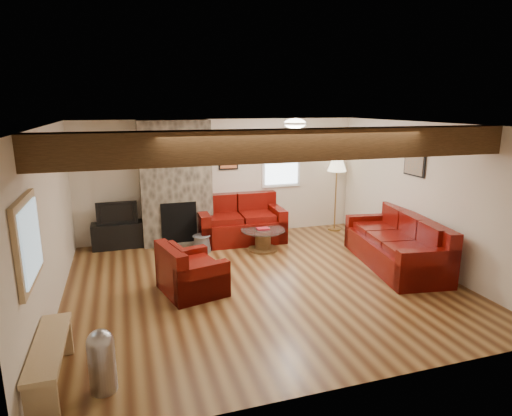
{
  "coord_description": "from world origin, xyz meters",
  "views": [
    {
      "loc": [
        -2.01,
        -6.08,
        2.78
      ],
      "look_at": [
        0.03,
        0.4,
        1.14
      ],
      "focal_mm": 30.0,
      "sensor_mm": 36.0,
      "label": 1
    }
  ],
  "objects_px": {
    "loveseat": "(240,219)",
    "armchair_red": "(192,268)",
    "coffee_table": "(263,240)",
    "floor_lamp": "(337,169)",
    "television": "(117,212)",
    "sofa_three": "(395,241)",
    "tv_cabinet": "(119,235)"
  },
  "relations": [
    {
      "from": "loveseat",
      "to": "armchair_red",
      "type": "distance_m",
      "value": 2.62
    },
    {
      "from": "loveseat",
      "to": "coffee_table",
      "type": "relative_size",
      "value": 2.05
    },
    {
      "from": "coffee_table",
      "to": "floor_lamp",
      "type": "distance_m",
      "value": 2.49
    },
    {
      "from": "television",
      "to": "coffee_table",
      "type": "bearing_deg",
      "value": -20.88
    },
    {
      "from": "armchair_red",
      "to": "television",
      "type": "distance_m",
      "value": 2.76
    },
    {
      "from": "loveseat",
      "to": "floor_lamp",
      "type": "xyz_separation_m",
      "value": [
        2.27,
        0.12,
        0.94
      ]
    },
    {
      "from": "sofa_three",
      "to": "coffee_table",
      "type": "distance_m",
      "value": 2.47
    },
    {
      "from": "sofa_three",
      "to": "tv_cabinet",
      "type": "distance_m",
      "value": 5.29
    },
    {
      "from": "tv_cabinet",
      "to": "floor_lamp",
      "type": "relative_size",
      "value": 0.62
    },
    {
      "from": "sofa_three",
      "to": "coffee_table",
      "type": "height_order",
      "value": "sofa_three"
    },
    {
      "from": "tv_cabinet",
      "to": "television",
      "type": "distance_m",
      "value": 0.48
    },
    {
      "from": "loveseat",
      "to": "floor_lamp",
      "type": "height_order",
      "value": "floor_lamp"
    },
    {
      "from": "tv_cabinet",
      "to": "floor_lamp",
      "type": "height_order",
      "value": "floor_lamp"
    },
    {
      "from": "coffee_table",
      "to": "sofa_three",
      "type": "bearing_deg",
      "value": -37.12
    },
    {
      "from": "sofa_three",
      "to": "television",
      "type": "height_order",
      "value": "television"
    },
    {
      "from": "loveseat",
      "to": "armchair_red",
      "type": "relative_size",
      "value": 1.87
    },
    {
      "from": "loveseat",
      "to": "sofa_three",
      "type": "bearing_deg",
      "value": -43.08
    },
    {
      "from": "tv_cabinet",
      "to": "television",
      "type": "xyz_separation_m",
      "value": [
        0.0,
        0.0,
        0.48
      ]
    },
    {
      "from": "loveseat",
      "to": "coffee_table",
      "type": "distance_m",
      "value": 0.81
    },
    {
      "from": "floor_lamp",
      "to": "television",
      "type": "bearing_deg",
      "value": 177.8
    },
    {
      "from": "loveseat",
      "to": "floor_lamp",
      "type": "distance_m",
      "value": 2.46
    },
    {
      "from": "tv_cabinet",
      "to": "television",
      "type": "bearing_deg",
      "value": 0.0
    },
    {
      "from": "sofa_three",
      "to": "floor_lamp",
      "type": "height_order",
      "value": "floor_lamp"
    },
    {
      "from": "television",
      "to": "tv_cabinet",
      "type": "bearing_deg",
      "value": 0.0
    },
    {
      "from": "loveseat",
      "to": "tv_cabinet",
      "type": "bearing_deg",
      "value": 174.78
    },
    {
      "from": "sofa_three",
      "to": "armchair_red",
      "type": "distance_m",
      "value": 3.59
    },
    {
      "from": "television",
      "to": "floor_lamp",
      "type": "relative_size",
      "value": 0.47
    },
    {
      "from": "coffee_table",
      "to": "floor_lamp",
      "type": "height_order",
      "value": "floor_lamp"
    },
    {
      "from": "coffee_table",
      "to": "television",
      "type": "relative_size",
      "value": 1.12
    },
    {
      "from": "loveseat",
      "to": "armchair_red",
      "type": "xyz_separation_m",
      "value": [
        -1.38,
        -2.23,
        -0.09
      ]
    },
    {
      "from": "sofa_three",
      "to": "loveseat",
      "type": "distance_m",
      "value": 3.13
    },
    {
      "from": "armchair_red",
      "to": "television",
      "type": "relative_size",
      "value": 1.22
    }
  ]
}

